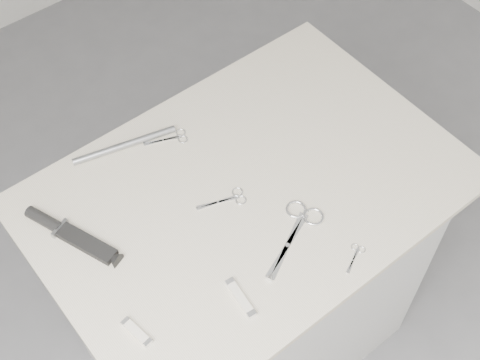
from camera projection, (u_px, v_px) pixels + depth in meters
ground at (246, 342)px, 2.32m from camera, size 4.00×4.00×0.01m
plinth at (247, 281)px, 1.95m from camera, size 0.90×0.60×0.90m
display_board at (248, 190)px, 1.58m from camera, size 1.00×0.70×0.02m
large_shears at (299, 224)px, 1.51m from camera, size 0.21×0.14×0.01m
embroidery_scissors_a at (230, 199)px, 1.55m from camera, size 0.12×0.07×0.00m
embroidery_scissors_b at (173, 138)px, 1.66m from camera, size 0.11×0.07×0.00m
tiny_scissors at (355, 255)px, 1.46m from camera, size 0.08×0.05×0.00m
sheathed_knife at (67, 232)px, 1.49m from camera, size 0.12×0.24×0.03m
pocket_knife_a at (240, 298)px, 1.40m from camera, size 0.03×0.10×0.01m
pocket_knife_b at (137, 332)px, 1.35m from camera, size 0.03×0.08×0.01m
metal_rail at (125, 145)px, 1.64m from camera, size 0.26×0.08×0.02m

